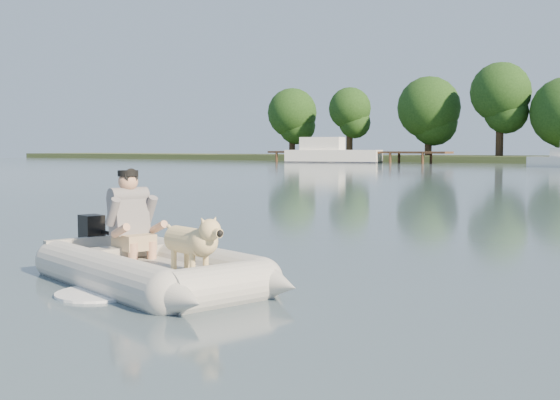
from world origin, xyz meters
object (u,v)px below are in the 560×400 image
Objects in this scene: man at (129,213)px; cabin_cruiser at (334,150)px; dinghy at (155,234)px; dock at (354,157)px; dog at (189,246)px.

cabin_cruiser reaches higher than man.
dock is at bearing 132.23° from dinghy.
dinghy is 4.54× the size of man.
dock is 57.13m from man.
dog is at bearing 0.00° from man.
cabin_cruiser is (-27.88, 50.30, 0.72)m from dog.
dinghy is at bearing -175.43° from dog.
cabin_cruiser reaches higher than dog.
cabin_cruiser is (-27.33, 50.19, 0.66)m from dinghy.
cabin_cruiser is (-26.77, 49.99, 0.49)m from man.
dinghy is 0.47× the size of cabin_cruiser.
dock is 22.63× the size of dog.
dock is 2.01m from cabin_cruiser.
dinghy is 57.16m from cabin_cruiser.
dinghy is at bearing -4.24° from man.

